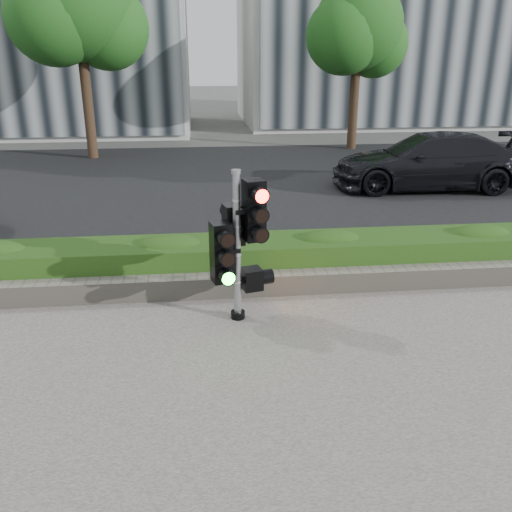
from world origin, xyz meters
name	(u,v)px	position (x,y,z in m)	size (l,w,h in m)	color
ground	(258,358)	(0.00, 0.00, 0.00)	(120.00, 120.00, 0.00)	#51514C
sidewalk	(290,511)	(0.00, -2.50, 0.01)	(16.00, 11.00, 0.03)	#9E9389
road	(221,182)	(0.00, 10.00, 0.01)	(60.00, 13.00, 0.02)	black
curb	(239,264)	(0.00, 3.15, 0.06)	(60.00, 0.25, 0.12)	gray
stone_wall	(245,284)	(0.00, 1.90, 0.20)	(12.00, 0.32, 0.34)	gray
hedge	(241,260)	(0.00, 2.55, 0.37)	(12.00, 1.00, 0.68)	#4C8027
building_right	(410,6)	(11.00, 25.00, 6.00)	(18.00, 10.00, 12.00)	#B7B7B2
tree_left	(78,8)	(-4.52, 14.56, 5.04)	(4.61, 4.03, 7.34)	black
tree_right	(357,29)	(5.48, 15.55, 4.48)	(4.10, 3.58, 6.53)	black
traffic_signal	(238,239)	(-0.15, 1.12, 1.23)	(0.79, 0.66, 2.18)	black
car_dark	(429,161)	(5.78, 8.59, 0.80)	(2.17, 5.34, 1.55)	black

